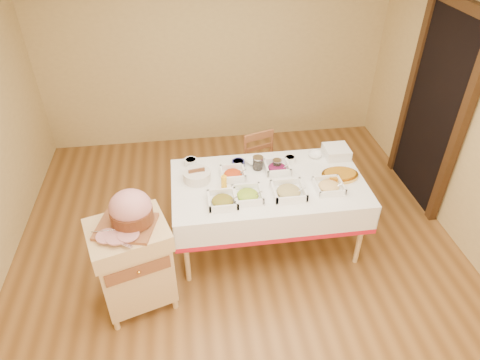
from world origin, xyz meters
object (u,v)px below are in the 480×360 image
(dining_chair, at_px, (263,170))
(bread_basket, at_px, (197,176))
(plate_stack, at_px, (336,152))
(preserve_jar_left, at_px, (258,163))
(dining_table, at_px, (268,195))
(brass_platter, at_px, (340,175))
(mustard_bottle, at_px, (224,182))
(ham_on_board, at_px, (130,211))
(preserve_jar_right, at_px, (277,165))
(butcher_cart, at_px, (133,261))

(dining_chair, relative_size, bread_basket, 3.31)
(dining_chair, height_order, plate_stack, plate_stack)
(preserve_jar_left, relative_size, plate_stack, 0.55)
(dining_table, height_order, bread_basket, bread_basket)
(plate_stack, height_order, brass_platter, plate_stack)
(mustard_bottle, distance_m, brass_platter, 1.12)
(ham_on_board, bearing_deg, mustard_bottle, 33.44)
(dining_chair, height_order, mustard_bottle, mustard_bottle)
(preserve_jar_right, relative_size, brass_platter, 0.31)
(dining_chair, relative_size, ham_on_board, 1.82)
(preserve_jar_right, relative_size, mustard_bottle, 0.68)
(dining_table, xyz_separation_m, preserve_jar_right, (0.12, 0.19, 0.21))
(mustard_bottle, bearing_deg, bread_basket, 145.37)
(ham_on_board, relative_size, mustard_bottle, 2.83)
(dining_table, bearing_deg, dining_chair, 82.70)
(dining_table, xyz_separation_m, plate_stack, (0.77, 0.34, 0.21))
(ham_on_board, bearing_deg, dining_table, 24.79)
(dining_chair, distance_m, preserve_jar_left, 0.58)
(dining_table, distance_m, bread_basket, 0.71)
(brass_platter, bearing_deg, mustard_bottle, -178.68)
(butcher_cart, bearing_deg, mustard_bottle, 33.72)
(preserve_jar_left, height_order, preserve_jar_right, preserve_jar_left)
(dining_table, xyz_separation_m, mustard_bottle, (-0.43, -0.04, 0.24))
(ham_on_board, relative_size, bread_basket, 1.81)
(preserve_jar_right, bearing_deg, dining_chair, 94.56)
(preserve_jar_right, xyz_separation_m, mustard_bottle, (-0.54, -0.23, 0.02))
(dining_chair, distance_m, ham_on_board, 1.85)
(dining_table, height_order, brass_platter, brass_platter)
(dining_table, xyz_separation_m, ham_on_board, (-1.21, -0.56, 0.41))
(preserve_jar_right, distance_m, bread_basket, 0.79)
(dining_table, relative_size, plate_stack, 7.42)
(dining_table, bearing_deg, preserve_jar_left, 105.27)
(dining_table, distance_m, dining_chair, 0.67)
(ham_on_board, relative_size, plate_stack, 1.91)
(ham_on_board, bearing_deg, dining_chair, 42.87)
(bread_basket, bearing_deg, ham_on_board, -128.65)
(preserve_jar_right, distance_m, mustard_bottle, 0.59)
(bread_basket, bearing_deg, plate_stack, 8.55)
(plate_stack, bearing_deg, ham_on_board, -155.61)
(dining_chair, relative_size, brass_platter, 2.39)
(bread_basket, bearing_deg, preserve_jar_right, 4.58)
(ham_on_board, bearing_deg, brass_platter, 15.95)
(dining_chair, distance_m, brass_platter, 0.96)
(butcher_cart, bearing_deg, brass_platter, 16.59)
(butcher_cart, distance_m, preserve_jar_right, 1.61)
(bread_basket, relative_size, brass_platter, 0.72)
(preserve_jar_right, bearing_deg, mustard_bottle, -157.33)
(butcher_cart, relative_size, preserve_jar_right, 7.76)
(dining_chair, relative_size, preserve_jar_left, 6.39)
(dining_table, relative_size, preserve_jar_left, 13.58)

